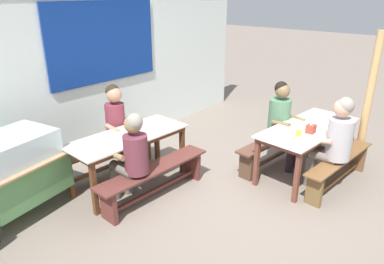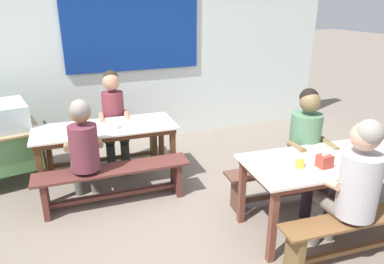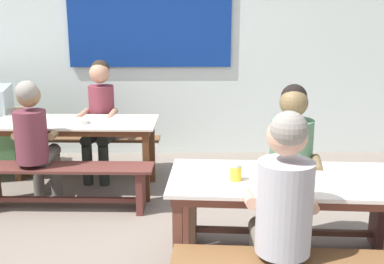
% 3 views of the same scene
% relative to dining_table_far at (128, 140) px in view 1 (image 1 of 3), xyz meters
% --- Properties ---
extents(ground_plane, '(40.00, 40.00, 0.00)m').
position_rel_dining_table_far_xyz_m(ground_plane, '(0.80, -1.23, -0.67)').
color(ground_plane, slate).
extents(backdrop_wall, '(6.52, 0.23, 2.67)m').
position_rel_dining_table_far_xyz_m(backdrop_wall, '(0.80, 1.38, 0.74)').
color(backdrop_wall, silver).
rests_on(backdrop_wall, ground_plane).
extents(dining_table_far, '(1.68, 0.74, 0.75)m').
position_rel_dining_table_far_xyz_m(dining_table_far, '(0.00, 0.00, 0.00)').
color(dining_table_far, silver).
rests_on(dining_table_far, ground_plane).
extents(dining_table_near, '(1.77, 0.87, 0.75)m').
position_rel_dining_table_far_xyz_m(dining_table_near, '(1.86, -1.71, 0.00)').
color(dining_table_near, silver).
rests_on(dining_table_near, ground_plane).
extents(bench_far_back, '(1.63, 0.32, 0.44)m').
position_rel_dining_table_far_xyz_m(bench_far_back, '(0.02, 0.51, -0.38)').
color(bench_far_back, brown).
rests_on(bench_far_back, ground_plane).
extents(bench_far_front, '(1.69, 0.39, 0.44)m').
position_rel_dining_table_far_xyz_m(bench_far_front, '(-0.02, -0.51, -0.37)').
color(bench_far_front, brown).
rests_on(bench_far_front, ground_plane).
extents(bench_near_back, '(1.73, 0.39, 0.44)m').
position_rel_dining_table_far_xyz_m(bench_near_back, '(1.90, -1.21, -0.37)').
color(bench_near_back, brown).
rests_on(bench_near_back, ground_plane).
extents(bench_near_front, '(1.61, 0.37, 0.44)m').
position_rel_dining_table_far_xyz_m(bench_near_front, '(1.82, -2.22, -0.38)').
color(bench_near_front, brown).
rests_on(bench_near_front, ground_plane).
extents(food_cart, '(1.81, 1.10, 1.01)m').
position_rel_dining_table_far_xyz_m(food_cart, '(-1.46, 0.47, -0.08)').
color(food_cart, '#568D51').
rests_on(food_cart, ground_plane).
extents(person_right_near_table, '(0.49, 0.57, 1.30)m').
position_rel_dining_table_far_xyz_m(person_right_near_table, '(1.92, -1.27, 0.07)').
color(person_right_near_table, '#291D26').
rests_on(person_right_near_table, ground_plane).
extents(person_near_front, '(0.43, 0.52, 1.31)m').
position_rel_dining_table_far_xyz_m(person_near_front, '(1.67, -2.15, 0.09)').
color(person_near_front, '#6C655C').
rests_on(person_near_front, ground_plane).
extents(person_left_back_turned, '(0.41, 0.55, 1.24)m').
position_rel_dining_table_far_xyz_m(person_left_back_turned, '(-0.29, -0.42, 0.04)').
color(person_left_back_turned, '#605C54').
rests_on(person_left_back_turned, ground_plane).
extents(person_center_facing, '(0.42, 0.54, 1.32)m').
position_rel_dining_table_far_xyz_m(person_center_facing, '(0.18, 0.43, 0.08)').
color(person_center_facing, '#262A26').
rests_on(person_center_facing, ground_plane).
extents(tissue_box, '(0.12, 0.11, 0.14)m').
position_rel_dining_table_far_xyz_m(tissue_box, '(1.65, -1.83, 0.14)').
color(tissue_box, '#9D3A2D').
rests_on(tissue_box, dining_table_near).
extents(condiment_jar, '(0.08, 0.08, 0.11)m').
position_rel_dining_table_far_xyz_m(condiment_jar, '(1.44, -1.75, 0.13)').
color(condiment_jar, yellow).
rests_on(condiment_jar, dining_table_near).
extents(soup_bowl, '(0.16, 0.16, 0.04)m').
position_rel_dining_table_far_xyz_m(soup_bowl, '(0.07, -0.10, 0.10)').
color(soup_bowl, silver).
rests_on(soup_bowl, dining_table_far).
extents(wooden_support_post, '(0.11, 0.11, 2.03)m').
position_rel_dining_table_far_xyz_m(wooden_support_post, '(2.74, -2.21, 0.35)').
color(wooden_support_post, tan).
rests_on(wooden_support_post, ground_plane).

